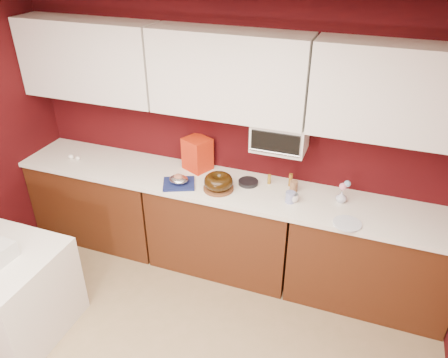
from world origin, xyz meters
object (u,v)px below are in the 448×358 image
at_px(foil_ham_nest, 179,179).
at_px(coffee_mug, 293,197).
at_px(toaster_oven, 280,136).
at_px(pandoro_box, 197,154).
at_px(blue_jar, 290,197).
at_px(dining_table, 0,291).
at_px(bundt_cake, 218,182).
at_px(flower_vase, 341,196).

distance_m(foil_ham_nest, coffee_mug, 1.01).
height_order(toaster_oven, pandoro_box, toaster_oven).
xyz_separation_m(coffee_mug, blue_jar, (-0.02, -0.02, 0.00)).
height_order(dining_table, foil_ham_nest, foil_ham_nest).
xyz_separation_m(foil_ham_nest, coffee_mug, (1.01, 0.08, -0.01)).
xyz_separation_m(dining_table, foil_ham_nest, (1.04, 1.20, 0.58)).
bearing_deg(bundt_cake, coffee_mug, 3.08).
relative_size(toaster_oven, coffee_mug, 5.01).
distance_m(bundt_cake, foil_ham_nest, 0.36).
height_order(bundt_cake, blue_jar, bundt_cake).
bearing_deg(foil_ham_nest, blue_jar, 3.87).
xyz_separation_m(pandoro_box, flower_vase, (1.34, -0.12, -0.10)).
relative_size(pandoro_box, coffee_mug, 3.43).
xyz_separation_m(foil_ham_nest, blue_jar, (0.99, 0.07, -0.01)).
bearing_deg(pandoro_box, coffee_mug, 10.06).
bearing_deg(foil_ham_nest, flower_vase, 8.84).
xyz_separation_m(bundt_cake, blue_jar, (0.63, 0.02, -0.03)).
bearing_deg(pandoro_box, dining_table, -100.19).
bearing_deg(pandoro_box, foil_ham_nest, -71.68).
bearing_deg(dining_table, blue_jar, 32.04).
bearing_deg(flower_vase, toaster_oven, 171.04).
xyz_separation_m(toaster_oven, dining_table, (-1.85, -1.50, -1.00)).
relative_size(dining_table, blue_jar, 10.59).
bearing_deg(toaster_oven, flower_vase, -8.96).
height_order(dining_table, flower_vase, flower_vase).
distance_m(toaster_oven, foil_ham_nest, 0.96).
relative_size(pandoro_box, flower_vase, 2.86).
distance_m(dining_table, flower_vase, 2.86).
relative_size(coffee_mug, blue_jar, 0.95).
height_order(toaster_oven, dining_table, toaster_oven).
relative_size(bundt_cake, flower_vase, 2.34).
relative_size(foil_ham_nest, pandoro_box, 0.56).
xyz_separation_m(toaster_oven, pandoro_box, (-0.77, 0.03, -0.32)).
distance_m(dining_table, foil_ham_nest, 1.69).
relative_size(bundt_cake, foil_ham_nest, 1.46).
distance_m(blue_jar, flower_vase, 0.42).
height_order(bundt_cake, pandoro_box, pandoro_box).
bearing_deg(flower_vase, foil_ham_nest, -171.16).
bearing_deg(flower_vase, blue_jar, -159.50).
bearing_deg(foil_ham_nest, bundt_cake, 7.59).
distance_m(toaster_oven, flower_vase, 0.72).
height_order(toaster_oven, coffee_mug, toaster_oven).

